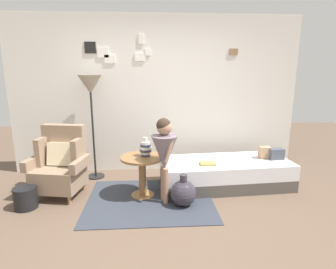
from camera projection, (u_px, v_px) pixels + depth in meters
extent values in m
plane|color=brown|center=(160.00, 229.00, 3.06)|extent=(12.00, 12.00, 0.00)
cube|color=silver|center=(155.00, 95.00, 4.66)|extent=(4.80, 0.10, 2.60)
cube|color=white|center=(148.00, 52.00, 4.44)|extent=(0.09, 0.02, 0.11)
cube|color=#AEAEA9|center=(148.00, 52.00, 4.43)|extent=(0.07, 0.01, 0.08)
cube|color=white|center=(103.00, 53.00, 4.39)|extent=(0.18, 0.02, 0.16)
cube|color=#A6A699|center=(103.00, 52.00, 4.39)|extent=(0.14, 0.01, 0.12)
cube|color=white|center=(140.00, 57.00, 4.45)|extent=(0.17, 0.02, 0.13)
cube|color=slate|center=(140.00, 57.00, 4.44)|extent=(0.13, 0.01, 0.10)
cube|color=white|center=(141.00, 39.00, 4.39)|extent=(0.08, 0.02, 0.15)
cube|color=#9C9C91|center=(141.00, 39.00, 4.38)|extent=(0.06, 0.01, 0.12)
cube|color=white|center=(110.00, 59.00, 4.42)|extent=(0.18, 0.02, 0.13)
cube|color=gray|center=(110.00, 59.00, 4.42)|extent=(0.14, 0.01, 0.10)
cube|color=olive|center=(234.00, 52.00, 4.52)|extent=(0.14, 0.02, 0.10)
cube|color=#9F9F98|center=(234.00, 52.00, 4.52)|extent=(0.11, 0.01, 0.08)
cube|color=black|center=(90.00, 47.00, 4.36)|extent=(0.17, 0.02, 0.17)
cube|color=silver|center=(90.00, 47.00, 4.36)|extent=(0.14, 0.01, 0.14)
cube|color=#333842|center=(150.00, 200.00, 3.72)|extent=(1.67, 1.36, 0.01)
cylinder|color=#9E7042|center=(35.00, 198.00, 3.67)|extent=(0.04, 0.04, 0.12)
cylinder|color=#9E7042|center=(69.00, 200.00, 3.61)|extent=(0.04, 0.04, 0.12)
cylinder|color=#9E7042|center=(53.00, 184.00, 4.10)|extent=(0.04, 0.04, 0.12)
cylinder|color=#9E7042|center=(84.00, 186.00, 4.04)|extent=(0.04, 0.04, 0.12)
cube|color=#8C725B|center=(59.00, 177.00, 3.81)|extent=(0.69, 0.66, 0.30)
cube|color=#8C725B|center=(65.00, 143.00, 3.93)|extent=(0.62, 0.25, 0.55)
cube|color=#8C725B|center=(43.00, 151.00, 3.85)|extent=(0.14, 0.32, 0.39)
cube|color=#8C725B|center=(78.00, 152.00, 3.79)|extent=(0.14, 0.32, 0.39)
cube|color=#8C725B|center=(34.00, 162.00, 3.77)|extent=(0.18, 0.51, 0.14)
cube|color=#8C725B|center=(80.00, 164.00, 3.70)|extent=(0.18, 0.51, 0.14)
cube|color=beige|center=(61.00, 154.00, 3.83)|extent=(0.38, 0.23, 0.33)
cube|color=#4C4742|center=(225.00, 180.00, 4.19)|extent=(1.95, 0.93, 0.18)
cube|color=silver|center=(226.00, 167.00, 4.14)|extent=(1.95, 0.93, 0.22)
cube|color=#474C56|center=(276.00, 154.00, 4.16)|extent=(0.23, 0.14, 0.16)
cube|color=tan|center=(265.00, 152.00, 4.21)|extent=(0.17, 0.13, 0.18)
cylinder|color=olive|center=(143.00, 195.00, 3.86)|extent=(0.32, 0.32, 0.02)
cylinder|color=olive|center=(142.00, 177.00, 3.80)|extent=(0.10, 0.10, 0.52)
cylinder|color=olive|center=(142.00, 158.00, 3.74)|extent=(0.59, 0.59, 0.03)
cylinder|color=#2D384C|center=(146.00, 155.00, 3.75)|extent=(0.12, 0.12, 0.03)
cylinder|color=silver|center=(146.00, 153.00, 3.75)|extent=(0.14, 0.14, 0.03)
cylinder|color=#2D384C|center=(146.00, 150.00, 3.74)|extent=(0.16, 0.16, 0.03)
cylinder|color=silver|center=(146.00, 148.00, 3.73)|extent=(0.16, 0.16, 0.03)
cylinder|color=#2D384C|center=(146.00, 145.00, 3.72)|extent=(0.14, 0.14, 0.03)
cylinder|color=silver|center=(145.00, 143.00, 3.72)|extent=(0.12, 0.12, 0.03)
cylinder|color=silver|center=(145.00, 140.00, 3.70)|extent=(0.06, 0.06, 0.06)
cylinder|color=black|center=(96.00, 176.00, 4.55)|extent=(0.28, 0.28, 0.02)
cylinder|color=black|center=(93.00, 129.00, 4.37)|extent=(0.03, 0.03, 1.56)
cone|color=#9E937F|center=(90.00, 84.00, 4.20)|extent=(0.36, 0.36, 0.29)
cylinder|color=#A37A60|center=(166.00, 186.00, 3.59)|extent=(0.07, 0.07, 0.48)
cylinder|color=#A37A60|center=(163.00, 183.00, 3.68)|extent=(0.07, 0.07, 0.48)
cone|color=slate|center=(164.00, 153.00, 3.53)|extent=(0.34, 0.34, 0.46)
cylinder|color=slate|center=(164.00, 142.00, 3.50)|extent=(0.17, 0.17, 0.17)
cylinder|color=#A37A60|center=(169.00, 150.00, 3.41)|extent=(0.14, 0.08, 0.31)
cylinder|color=#A37A60|center=(163.00, 146.00, 3.63)|extent=(0.14, 0.08, 0.31)
sphere|color=#A37A60|center=(164.00, 127.00, 3.45)|extent=(0.20, 0.20, 0.20)
sphere|color=#38281E|center=(164.00, 125.00, 3.45)|extent=(0.19, 0.19, 0.19)
cube|color=#A98748|center=(208.00, 164.00, 3.93)|extent=(0.23, 0.17, 0.03)
sphere|color=#332D38|center=(183.00, 193.00, 3.55)|extent=(0.34, 0.34, 0.34)
cylinder|color=#332D38|center=(183.00, 178.00, 3.50)|extent=(0.09, 0.09, 0.09)
cylinder|color=black|center=(25.00, 198.00, 3.49)|extent=(0.28, 0.28, 0.28)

